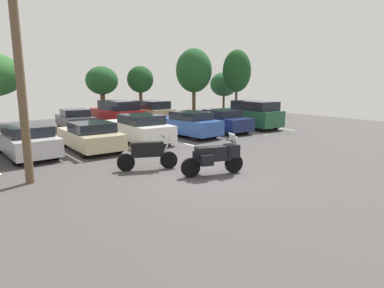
{
  "coord_description": "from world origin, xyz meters",
  "views": [
    {
      "loc": [
        -7.11,
        -8.26,
        3.23
      ],
      "look_at": [
        0.88,
        1.98,
        0.75
      ],
      "focal_mm": 30.53,
      "sensor_mm": 36.0,
      "label": 1
    }
  ],
  "objects_px": {
    "car_navy": "(222,121)",
    "car_silver": "(26,140)",
    "car_green": "(252,114)",
    "car_white": "(139,128)",
    "motorcycle_second": "(148,153)",
    "car_blue": "(188,124)",
    "car_champagne": "(90,136)",
    "car_far_charcoal": "(75,120)",
    "car_far_tan": "(150,112)",
    "car_far_red": "(117,114)",
    "motorcycle_touring": "(215,156)",
    "utility_pole": "(17,41)"
  },
  "relations": [
    {
      "from": "car_navy",
      "to": "car_silver",
      "type": "bearing_deg",
      "value": 179.74
    },
    {
      "from": "car_green",
      "to": "car_white",
      "type": "bearing_deg",
      "value": 179.48
    },
    {
      "from": "motorcycle_second",
      "to": "car_blue",
      "type": "xyz_separation_m",
      "value": [
        5.76,
        5.15,
        0.12
      ]
    },
    {
      "from": "car_champagne",
      "to": "car_far_charcoal",
      "type": "bearing_deg",
      "value": 76.52
    },
    {
      "from": "car_blue",
      "to": "car_far_tan",
      "type": "relative_size",
      "value": 1.03
    },
    {
      "from": "car_far_charcoal",
      "to": "car_far_red",
      "type": "relative_size",
      "value": 0.9
    },
    {
      "from": "motorcycle_touring",
      "to": "car_green",
      "type": "distance_m",
      "value": 12.38
    },
    {
      "from": "car_champagne",
      "to": "car_blue",
      "type": "bearing_deg",
      "value": 3.15
    },
    {
      "from": "car_blue",
      "to": "car_far_red",
      "type": "relative_size",
      "value": 0.94
    },
    {
      "from": "car_champagne",
      "to": "car_far_charcoal",
      "type": "height_order",
      "value": "car_far_charcoal"
    },
    {
      "from": "car_green",
      "to": "utility_pole",
      "type": "xyz_separation_m",
      "value": [
        -15.41,
        -4.27,
        3.46
      ]
    },
    {
      "from": "car_far_red",
      "to": "utility_pole",
      "type": "height_order",
      "value": "utility_pole"
    },
    {
      "from": "car_champagne",
      "to": "car_navy",
      "type": "relative_size",
      "value": 0.99
    },
    {
      "from": "car_green",
      "to": "motorcycle_second",
      "type": "bearing_deg",
      "value": -155.67
    },
    {
      "from": "car_far_charcoal",
      "to": "car_champagne",
      "type": "bearing_deg",
      "value": -103.48
    },
    {
      "from": "car_blue",
      "to": "car_champagne",
      "type": "bearing_deg",
      "value": -176.85
    },
    {
      "from": "car_silver",
      "to": "utility_pole",
      "type": "height_order",
      "value": "utility_pole"
    },
    {
      "from": "car_silver",
      "to": "car_far_tan",
      "type": "height_order",
      "value": "car_far_tan"
    },
    {
      "from": "motorcycle_second",
      "to": "car_silver",
      "type": "bearing_deg",
      "value": 119.61
    },
    {
      "from": "car_blue",
      "to": "car_far_red",
      "type": "bearing_deg",
      "value": 101.91
    },
    {
      "from": "car_silver",
      "to": "car_white",
      "type": "relative_size",
      "value": 0.95
    },
    {
      "from": "car_champagne",
      "to": "car_white",
      "type": "bearing_deg",
      "value": 9.6
    },
    {
      "from": "car_champagne",
      "to": "car_green",
      "type": "height_order",
      "value": "car_green"
    },
    {
      "from": "motorcycle_touring",
      "to": "utility_pole",
      "type": "relative_size",
      "value": 0.26
    },
    {
      "from": "car_far_charcoal",
      "to": "car_far_tan",
      "type": "bearing_deg",
      "value": -2.47
    },
    {
      "from": "motorcycle_second",
      "to": "car_far_red",
      "type": "height_order",
      "value": "car_far_red"
    },
    {
      "from": "car_champagne",
      "to": "car_far_red",
      "type": "bearing_deg",
      "value": 56.27
    },
    {
      "from": "car_white",
      "to": "car_blue",
      "type": "xyz_separation_m",
      "value": [
        3.18,
        -0.16,
        0.01
      ]
    },
    {
      "from": "car_silver",
      "to": "car_far_charcoal",
      "type": "xyz_separation_m",
      "value": [
        4.47,
        6.93,
        -0.02
      ]
    },
    {
      "from": "car_blue",
      "to": "utility_pole",
      "type": "distance_m",
      "value": 11.11
    },
    {
      "from": "car_green",
      "to": "car_far_tan",
      "type": "distance_m",
      "value": 8.03
    },
    {
      "from": "motorcycle_touring",
      "to": "car_far_charcoal",
      "type": "distance_m",
      "value": 14.28
    },
    {
      "from": "motorcycle_touring",
      "to": "motorcycle_second",
      "type": "height_order",
      "value": "motorcycle_touring"
    },
    {
      "from": "car_blue",
      "to": "utility_pole",
      "type": "xyz_separation_m",
      "value": [
        -9.61,
        -4.19,
        3.68
      ]
    },
    {
      "from": "motorcycle_second",
      "to": "car_green",
      "type": "xyz_separation_m",
      "value": [
        11.56,
        5.23,
        0.34
      ]
    },
    {
      "from": "car_silver",
      "to": "utility_pole",
      "type": "relative_size",
      "value": 0.53
    },
    {
      "from": "car_far_charcoal",
      "to": "car_green",
      "type": "bearing_deg",
      "value": -34.78
    },
    {
      "from": "motorcycle_touring",
      "to": "car_champagne",
      "type": "height_order",
      "value": "motorcycle_touring"
    },
    {
      "from": "car_far_tan",
      "to": "car_far_charcoal",
      "type": "bearing_deg",
      "value": 177.53
    },
    {
      "from": "car_far_tan",
      "to": "utility_pole",
      "type": "relative_size",
      "value": 0.52
    },
    {
      "from": "car_white",
      "to": "utility_pole",
      "type": "relative_size",
      "value": 0.56
    },
    {
      "from": "motorcycle_touring",
      "to": "car_far_tan",
      "type": "height_order",
      "value": "car_far_tan"
    },
    {
      "from": "car_blue",
      "to": "car_far_charcoal",
      "type": "relative_size",
      "value": 1.04
    },
    {
      "from": "motorcycle_touring",
      "to": "car_white",
      "type": "distance_m",
      "value": 7.41
    },
    {
      "from": "car_far_charcoal",
      "to": "utility_pole",
      "type": "bearing_deg",
      "value": -115.1
    },
    {
      "from": "car_far_tan",
      "to": "car_silver",
      "type": "bearing_deg",
      "value": -146.99
    },
    {
      "from": "car_far_tan",
      "to": "motorcycle_second",
      "type": "bearing_deg",
      "value": -121.14
    },
    {
      "from": "motorcycle_second",
      "to": "motorcycle_touring",
      "type": "bearing_deg",
      "value": -53.03
    },
    {
      "from": "car_far_red",
      "to": "car_far_tan",
      "type": "bearing_deg",
      "value": 3.1
    },
    {
      "from": "car_silver",
      "to": "car_far_charcoal",
      "type": "bearing_deg",
      "value": 57.18
    }
  ]
}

